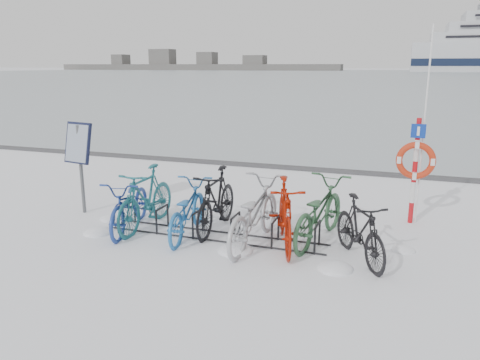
{
  "coord_description": "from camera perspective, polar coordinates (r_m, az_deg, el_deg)",
  "views": [
    {
      "loc": [
        2.97,
        -7.31,
        2.99
      ],
      "look_at": [
        0.24,
        0.6,
        0.93
      ],
      "focal_mm": 35.0,
      "sensor_mm": 36.0,
      "label": 1
    }
  ],
  "objects": [
    {
      "name": "ground",
      "position": [
        8.44,
        -2.88,
        -6.95
      ],
      "size": [
        900.0,
        900.0,
        0.0
      ],
      "primitive_type": "plane",
      "color": "white",
      "rests_on": "ground"
    },
    {
      "name": "ice_sheet",
      "position": [
        162.37,
        18.39,
        12.1
      ],
      "size": [
        400.0,
        298.0,
        0.02
      ],
      "primitive_type": "cube",
      "color": "#AAB6C0",
      "rests_on": "ground"
    },
    {
      "name": "quay_edge",
      "position": [
        13.86,
        6.22,
        1.49
      ],
      "size": [
        400.0,
        0.25,
        0.1
      ],
      "primitive_type": "cube",
      "color": "#3F3F42",
      "rests_on": "ground"
    },
    {
      "name": "bike_rack",
      "position": [
        8.38,
        -2.9,
        -5.8
      ],
      "size": [
        4.0,
        0.48,
        0.46
      ],
      "color": "black",
      "rests_on": "ground"
    },
    {
      "name": "info_board",
      "position": [
        9.99,
        -19.09,
        3.65
      ],
      "size": [
        0.66,
        0.34,
        1.88
      ],
      "rotation": [
        0.0,
        0.0,
        -0.18
      ],
      "color": "#595B5E",
      "rests_on": "ground"
    },
    {
      "name": "lifebuoy_station",
      "position": [
        9.39,
        20.66,
        2.23
      ],
      "size": [
        0.71,
        0.22,
        3.71
      ],
      "color": "red",
      "rests_on": "ground"
    },
    {
      "name": "shoreline",
      "position": [
        295.09,
        -6.22,
        13.72
      ],
      "size": [
        180.0,
        12.0,
        9.5
      ],
      "color": "#515151",
      "rests_on": "ground"
    },
    {
      "name": "bike_0",
      "position": [
        8.93,
        -13.25,
        -2.65
      ],
      "size": [
        1.11,
        2.07,
        1.03
      ],
      "primitive_type": "imported",
      "rotation": [
        0.0,
        0.0,
        0.23
      ],
      "color": "navy",
      "rests_on": "ground"
    },
    {
      "name": "bike_1",
      "position": [
        8.95,
        -11.41,
        -1.98
      ],
      "size": [
        0.57,
        1.98,
        1.19
      ],
      "primitive_type": "imported",
      "rotation": [
        0.0,
        0.0,
        -0.0
      ],
      "color": "#1E646F",
      "rests_on": "ground"
    },
    {
      "name": "bike_2",
      "position": [
        8.45,
        -6.49,
        -3.39
      ],
      "size": [
        0.9,
        1.99,
        1.01
      ],
      "primitive_type": "imported",
      "rotation": [
        0.0,
        0.0,
        3.26
      ],
      "color": "#2168AF",
      "rests_on": "ground"
    },
    {
      "name": "bike_3",
      "position": [
        8.66,
        -2.9,
        -2.29
      ],
      "size": [
        0.61,
        1.98,
        1.18
      ],
      "primitive_type": "imported",
      "rotation": [
        0.0,
        0.0,
        0.03
      ],
      "color": "black",
      "rests_on": "ground"
    },
    {
      "name": "bike_4",
      "position": [
        7.97,
        1.68,
        -3.82
      ],
      "size": [
        0.91,
        2.25,
        1.16
      ],
      "primitive_type": "imported",
      "rotation": [
        0.0,
        0.0,
        3.08
      ],
      "color": "#A7A9AF",
      "rests_on": "ground"
    },
    {
      "name": "bike_5",
      "position": [
        7.91,
        5.51,
        -3.95
      ],
      "size": [
        1.15,
        2.02,
        1.17
      ],
      "primitive_type": "imported",
      "rotation": [
        0.0,
        0.0,
        0.33
      ],
      "color": "#991504",
      "rests_on": "ground"
    },
    {
      "name": "bike_6",
      "position": [
        8.22,
        9.57,
        -3.57
      ],
      "size": [
        1.14,
        2.24,
        1.12
      ],
      "primitive_type": "imported",
      "rotation": [
        0.0,
        0.0,
        2.95
      ],
      "color": "#2F5B39",
      "rests_on": "ground"
    },
    {
      "name": "bike_7",
      "position": [
        7.57,
        14.42,
        -5.71
      ],
      "size": [
        1.29,
        1.73,
        1.04
      ],
      "primitive_type": "imported",
      "rotation": [
        0.0,
        0.0,
        0.53
      ],
      "color": "black",
      "rests_on": "ground"
    },
    {
      "name": "snow_drifts",
      "position": [
        8.17,
        -1.13,
        -7.67
      ],
      "size": [
        5.96,
        1.92,
        0.21
      ],
      "color": "white",
      "rests_on": "ground"
    }
  ]
}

